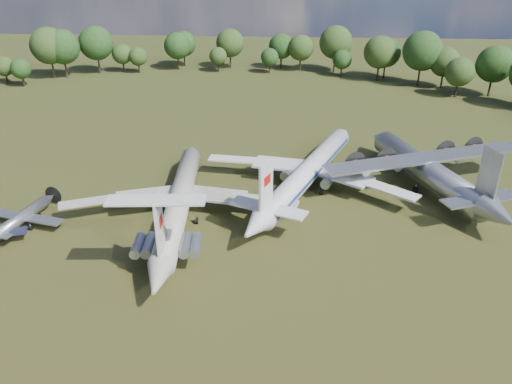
# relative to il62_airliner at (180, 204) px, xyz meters

# --- Properties ---
(ground) EXTENTS (300.00, 300.00, 0.00)m
(ground) POSITION_rel_il62_airliner_xyz_m (-1.33, 2.23, -2.24)
(ground) COLOR #243C14
(ground) RESTS_ON ground
(il62_airliner) EXTENTS (38.24, 47.98, 4.47)m
(il62_airliner) POSITION_rel_il62_airliner_xyz_m (0.00, 0.00, 0.00)
(il62_airliner) COLOR beige
(il62_airliner) RESTS_ON ground
(tu104_jet) EXTENTS (51.40, 57.94, 4.79)m
(tu104_jet) POSITION_rel_il62_airliner_xyz_m (19.13, 10.89, 0.16)
(tu104_jet) COLOR silver
(tu104_jet) RESTS_ON ground
(an12_transport) EXTENTS (46.93, 49.35, 5.19)m
(an12_transport) POSITION_rel_il62_airliner_xyz_m (38.61, 12.17, 0.36)
(an12_transport) COLOR #AAACB2
(an12_transport) RESTS_ON ground
(small_prop_northwest) EXTENTS (15.42, 18.73, 2.41)m
(small_prop_northwest) POSITION_rel_il62_airliner_xyz_m (-22.01, -4.14, -1.03)
(small_prop_northwest) COLOR #ADB0B6
(small_prop_northwest) RESTS_ON ground
(person_on_il62) EXTENTS (0.66, 0.51, 1.61)m
(person_on_il62) POSITION_rel_il62_airliner_xyz_m (0.90, -12.49, 3.04)
(person_on_il62) COLOR #8B6047
(person_on_il62) RESTS_ON il62_airliner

